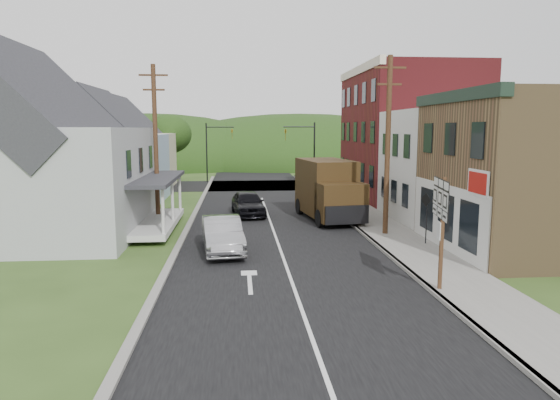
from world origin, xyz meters
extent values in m
plane|color=#2D4719|center=(0.00, 0.00, 0.00)|extent=(120.00, 120.00, 0.00)
cube|color=black|center=(0.00, 10.00, 0.00)|extent=(9.00, 90.00, 0.02)
cube|color=black|center=(0.00, 27.00, 0.00)|extent=(60.00, 9.00, 0.02)
cube|color=slate|center=(5.90, 8.00, 0.07)|extent=(2.80, 55.00, 0.15)
cube|color=slate|center=(4.55, 8.00, 0.07)|extent=(0.20, 55.00, 0.15)
cube|color=slate|center=(-4.65, 8.00, 0.06)|extent=(0.30, 55.00, 0.12)
cube|color=brown|center=(11.30, 0.00, 3.50)|extent=(8.00, 8.00, 7.00)
cube|color=silver|center=(11.30, 7.50, 3.25)|extent=(8.00, 7.00, 6.50)
cube|color=maroon|center=(11.30, 17.00, 5.00)|extent=(8.00, 12.00, 10.00)
cube|color=#AFB3B5|center=(-12.00, 6.00, 2.75)|extent=(10.00, 12.00, 5.50)
cube|color=#98AFCF|center=(-11.00, 17.00, 2.50)|extent=(7.00, 8.00, 5.00)
cube|color=beige|center=(-11.50, 26.00, 2.50)|extent=(7.00, 8.00, 5.00)
cylinder|color=#472D19|center=(5.60, 3.50, 4.50)|extent=(0.26, 0.26, 9.00)
cube|color=#472D19|center=(5.60, 3.50, 8.40)|extent=(1.60, 0.10, 0.10)
cube|color=#472D19|center=(5.60, 3.50, 7.60)|extent=(1.20, 0.10, 0.10)
cylinder|color=#472D19|center=(-6.50, 8.00, 4.50)|extent=(0.26, 0.26, 9.00)
cube|color=#472D19|center=(-6.50, 8.00, 8.40)|extent=(1.60, 0.10, 0.10)
cube|color=#472D19|center=(-6.50, 8.00, 7.60)|extent=(1.20, 0.10, 0.10)
cylinder|color=black|center=(5.00, 23.50, 3.00)|extent=(0.14, 0.14, 6.00)
cylinder|color=black|center=(3.60, 23.50, 5.60)|extent=(2.80, 0.10, 0.10)
imported|color=olive|center=(2.40, 23.50, 4.90)|extent=(0.16, 0.20, 1.00)
cylinder|color=black|center=(-5.00, 30.50, 3.00)|extent=(0.14, 0.14, 6.00)
cylinder|color=black|center=(-3.60, 30.50, 5.60)|extent=(2.80, 0.10, 0.10)
imported|color=olive|center=(-2.40, 30.50, 4.90)|extent=(0.16, 0.20, 1.00)
cylinder|color=#382616|center=(-17.00, 12.00, 1.96)|extent=(0.36, 0.36, 3.92)
cylinder|color=#382616|center=(-19.00, 20.00, 2.38)|extent=(0.36, 0.36, 4.76)
ellipsoid|color=#1A340F|center=(-19.00, 20.00, 5.95)|extent=(5.80, 5.80, 4.93)
cylinder|color=#382616|center=(-9.00, 32.00, 1.96)|extent=(0.36, 0.36, 3.92)
ellipsoid|color=#1A340F|center=(-9.00, 32.00, 4.90)|extent=(4.80, 4.80, 4.08)
ellipsoid|color=#1A340F|center=(0.00, 55.00, 0.00)|extent=(90.00, 30.00, 16.00)
imported|color=#A8A8AC|center=(-2.60, 0.87, 0.77)|extent=(2.15, 4.83, 1.54)
imported|color=black|center=(-1.25, 10.16, 0.77)|extent=(2.33, 4.72, 1.55)
cube|color=#30200D|center=(3.45, 8.94, 1.96)|extent=(3.20, 5.22, 3.24)
cube|color=#30200D|center=(3.83, 6.05, 1.40)|extent=(2.79, 2.11, 2.13)
cube|color=black|center=(3.80, 6.27, 2.29)|extent=(2.51, 1.64, 0.06)
cube|color=black|center=(3.96, 5.11, 0.84)|extent=(2.46, 0.49, 1.01)
cylinder|color=black|center=(2.65, 6.01, 0.50)|extent=(0.44, 1.04, 1.01)
cylinder|color=black|center=(4.98, 6.32, 0.50)|extent=(0.44, 1.04, 1.01)
cylinder|color=black|center=(2.06, 10.44, 0.50)|extent=(0.44, 1.04, 1.01)
cylinder|color=black|center=(4.39, 10.75, 0.50)|extent=(0.44, 1.04, 1.01)
cube|color=#472D19|center=(4.80, -5.38, 2.02)|extent=(0.14, 0.14, 3.74)
cube|color=black|center=(4.74, -5.37, 3.20)|extent=(0.44, 2.11, 0.09)
cube|color=silver|center=(4.56, -6.09, 3.68)|extent=(0.13, 0.58, 0.24)
cube|color=silver|center=(4.56, -6.09, 3.20)|extent=(0.14, 0.63, 0.59)
cube|color=silver|center=(4.56, -6.09, 2.72)|extent=(0.13, 0.58, 0.30)
cube|color=silver|center=(4.69, -5.36, 3.68)|extent=(0.13, 0.58, 0.24)
cube|color=silver|center=(4.69, -5.36, 3.20)|extent=(0.14, 0.63, 0.59)
cube|color=silver|center=(4.69, -5.36, 2.72)|extent=(0.13, 0.58, 0.30)
cube|color=silver|center=(4.83, -4.62, 3.68)|extent=(0.13, 0.58, 0.24)
cube|color=silver|center=(4.83, -4.62, 3.20)|extent=(0.14, 0.63, 0.59)
cube|color=silver|center=(4.83, -4.62, 2.72)|extent=(0.13, 0.58, 0.30)
cube|color=silver|center=(4.69, -5.36, 2.13)|extent=(0.11, 0.48, 0.59)
cylinder|color=black|center=(6.80, 1.08, 1.27)|extent=(0.07, 0.07, 2.23)
cube|color=black|center=(6.74, 1.08, 2.20)|extent=(0.24, 0.62, 0.66)
cube|color=orange|center=(6.75, 1.08, 2.20)|extent=(0.22, 0.56, 0.59)
camera|label=1|loc=(-1.89, -20.94, 5.45)|focal=32.00mm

